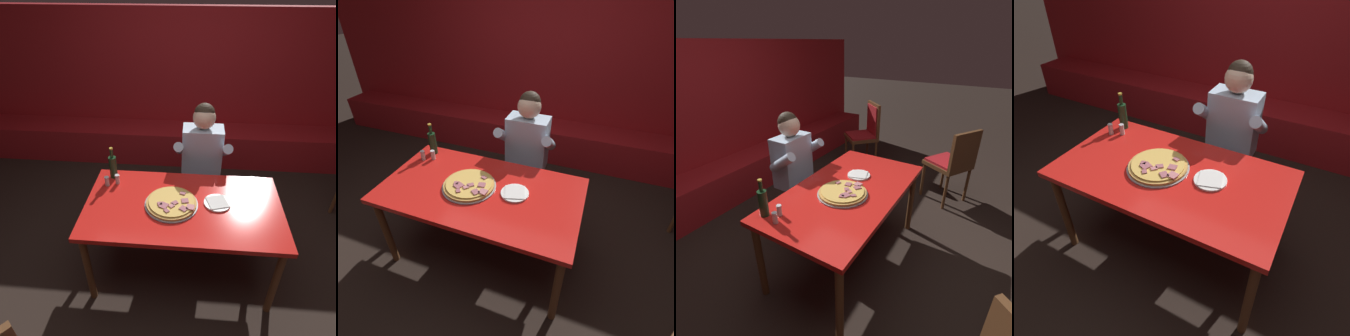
{
  "view_description": "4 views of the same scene",
  "coord_description": "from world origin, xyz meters",
  "views": [
    {
      "loc": [
        0.03,
        -1.77,
        2.3
      ],
      "look_at": [
        -0.14,
        0.23,
        0.93
      ],
      "focal_mm": 32.0,
      "sensor_mm": 36.0,
      "label": 1
    },
    {
      "loc": [
        0.73,
        -1.38,
        2.02
      ],
      "look_at": [
        0.1,
        0.28,
        0.78
      ],
      "focal_mm": 28.0,
      "sensor_mm": 36.0,
      "label": 2
    },
    {
      "loc": [
        -1.65,
        -0.97,
        1.88
      ],
      "look_at": [
        -0.04,
        0.01,
        0.96
      ],
      "focal_mm": 28.0,
      "sensor_mm": 36.0,
      "label": 3
    },
    {
      "loc": [
        0.8,
        -1.31,
        1.94
      ],
      "look_at": [
        0.04,
        0.07,
        0.74
      ],
      "focal_mm": 32.0,
      "sensor_mm": 36.0,
      "label": 4
    }
  ],
  "objects": [
    {
      "name": "plate_white_paper",
      "position": [
        0.27,
        0.04,
        0.75
      ],
      "size": [
        0.21,
        0.21,
        0.02
      ],
      "color": "white",
      "rests_on": "main_dining_table"
    },
    {
      "name": "booth_wall_panel",
      "position": [
        0.0,
        2.18,
        0.95
      ],
      "size": [
        6.8,
        0.16,
        1.9
      ],
      "primitive_type": "cube",
      "color": "#A3191E",
      "rests_on": "ground_plane"
    },
    {
      "name": "main_dining_table",
      "position": [
        0.0,
        0.0,
        0.67
      ],
      "size": [
        1.53,
        0.84,
        0.74
      ],
      "color": "brown",
      "rests_on": "ground_plane"
    },
    {
      "name": "beer_bottle",
      "position": [
        -0.62,
        0.32,
        0.85
      ],
      "size": [
        0.07,
        0.07,
        0.29
      ],
      "color": "#19381E",
      "rests_on": "main_dining_table"
    },
    {
      "name": "shaker_red_pepper_flakes",
      "position": [
        -0.65,
        0.19,
        0.78
      ],
      "size": [
        0.04,
        0.04,
        0.09
      ],
      "color": "silver",
      "rests_on": "main_dining_table"
    },
    {
      "name": "shaker_oregano",
      "position": [
        -0.57,
        0.23,
        0.78
      ],
      "size": [
        0.04,
        0.04,
        0.09
      ],
      "color": "silver",
      "rests_on": "main_dining_table"
    },
    {
      "name": "ground_plane",
      "position": [
        0.0,
        0.0,
        0.0
      ],
      "size": [
        24.0,
        24.0,
        0.0
      ],
      "primitive_type": "plane",
      "color": "black"
    },
    {
      "name": "diner_seated_blue_shirt",
      "position": [
        0.15,
        0.66,
        0.71
      ],
      "size": [
        0.53,
        0.53,
        1.27
      ],
      "color": "black",
      "rests_on": "ground_plane"
    },
    {
      "name": "pizza",
      "position": [
        -0.09,
        -0.01,
        0.76
      ],
      "size": [
        0.42,
        0.42,
        0.05
      ],
      "color": "#9E9EA3",
      "rests_on": "main_dining_table"
    },
    {
      "name": "booth_bench",
      "position": [
        0.0,
        1.86,
        0.23
      ],
      "size": [
        6.46,
        0.48,
        0.46
      ],
      "primitive_type": "cube",
      "color": "#A3191E",
      "rests_on": "ground_plane"
    }
  ]
}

